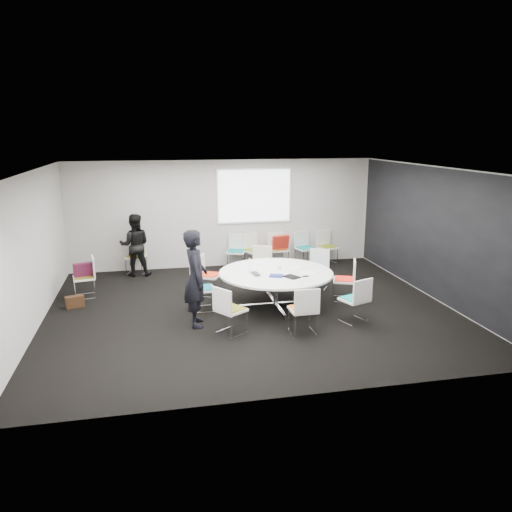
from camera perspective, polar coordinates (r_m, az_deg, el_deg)
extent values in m
cube|color=black|center=(10.17, -0.64, -6.18)|extent=(8.00, 7.00, 0.04)
cube|color=white|center=(9.57, -0.69, 10.00)|extent=(8.00, 7.00, 0.04)
cube|color=#B4AFA9|center=(13.18, -3.66, 4.85)|extent=(8.00, 0.04, 2.80)
cube|color=#B4AFA9|center=(6.48, 5.44, -4.85)|extent=(8.00, 0.04, 2.80)
cube|color=#B4AFA9|center=(9.84, -24.30, 0.49)|extent=(0.04, 7.00, 2.80)
cube|color=#B4AFA9|center=(11.25, 19.87, 2.46)|extent=(0.04, 7.00, 2.80)
cube|color=black|center=(11.24, 19.74, 2.46)|extent=(0.01, 6.94, 2.74)
cube|color=silver|center=(10.33, 2.25, -5.50)|extent=(0.90, 0.90, 0.08)
cylinder|color=silver|center=(10.23, 2.27, -3.79)|extent=(0.10, 0.10, 0.65)
cylinder|color=white|center=(10.13, 2.29, -1.93)|extent=(2.31, 2.31, 0.04)
cube|color=white|center=(13.20, -0.19, 6.86)|extent=(1.90, 0.03, 1.35)
cube|color=silver|center=(10.79, 9.95, -3.91)|extent=(0.54, 0.54, 0.42)
cube|color=white|center=(10.72, 10.00, -2.74)|extent=(0.58, 0.59, 0.04)
cube|color=red|center=(10.71, 10.01, -2.59)|extent=(0.50, 0.51, 0.03)
cube|color=white|center=(10.66, 11.18, -1.60)|extent=(0.20, 0.44, 0.42)
cube|color=silver|center=(11.50, 6.98, -2.67)|extent=(0.58, 0.58, 0.42)
cube|color=white|center=(11.44, 7.01, -1.56)|extent=(0.62, 0.62, 0.04)
cube|color=#0A6177|center=(11.43, 7.01, -1.42)|extent=(0.54, 0.54, 0.03)
cube|color=white|center=(11.58, 7.30, -0.21)|extent=(0.41, 0.28, 0.42)
cube|color=silver|center=(11.73, 0.58, -2.23)|extent=(0.54, 0.54, 0.42)
cube|color=white|center=(11.67, 0.58, -1.15)|extent=(0.59, 0.57, 0.04)
cube|color=brown|center=(11.66, 0.59, -1.00)|extent=(0.51, 0.50, 0.03)
cube|color=white|center=(11.81, 0.73, 0.19)|extent=(0.44, 0.20, 0.42)
cube|color=silver|center=(10.99, -5.30, -3.41)|extent=(0.57, 0.57, 0.42)
cube|color=white|center=(10.93, -5.32, -2.26)|extent=(0.60, 0.61, 0.04)
cube|color=red|center=(10.92, -5.33, -2.11)|extent=(0.52, 0.53, 0.03)
cube|color=white|center=(10.94, -6.38, -1.02)|extent=(0.25, 0.42, 0.42)
cube|color=silver|center=(10.11, -6.14, -5.01)|extent=(0.42, 0.42, 0.42)
cube|color=white|center=(10.03, -6.17, -3.77)|extent=(0.44, 0.46, 0.04)
cube|color=#075E78|center=(10.03, -6.17, -3.60)|extent=(0.38, 0.40, 0.03)
cube|color=white|center=(9.95, -7.41, -2.57)|extent=(0.04, 0.46, 0.42)
cube|color=silver|center=(8.92, -2.87, -7.57)|extent=(0.58, 0.58, 0.42)
cube|color=white|center=(8.84, -2.88, -6.18)|extent=(0.62, 0.63, 0.04)
cube|color=#696815|center=(8.83, -2.89, -6.00)|extent=(0.54, 0.55, 0.03)
cube|color=white|center=(8.63, -3.91, -5.09)|extent=(0.29, 0.40, 0.42)
cube|color=silver|center=(8.96, 5.36, -7.52)|extent=(0.43, 0.43, 0.42)
cube|color=white|center=(8.88, 5.40, -6.14)|extent=(0.47, 0.45, 0.04)
cube|color=#D06113|center=(8.87, 5.40, -5.96)|extent=(0.41, 0.39, 0.03)
cube|color=white|center=(8.61, 5.87, -5.17)|extent=(0.46, 0.04, 0.42)
cube|color=silver|center=(9.61, 11.09, -6.21)|extent=(0.54, 0.54, 0.42)
cube|color=white|center=(9.53, 11.16, -4.91)|extent=(0.59, 0.57, 0.04)
cube|color=#088881|center=(9.53, 11.17, -4.74)|extent=(0.51, 0.50, 0.03)
cube|color=white|center=(9.32, 12.11, -3.91)|extent=(0.44, 0.20, 0.42)
cube|color=silver|center=(13.10, -2.28, -0.51)|extent=(0.54, 0.54, 0.42)
cube|color=white|center=(13.05, -2.29, 0.47)|extent=(0.58, 0.57, 0.04)
cube|color=#0A7875|center=(13.04, -2.29, 0.60)|extent=(0.50, 0.49, 0.03)
cube|color=white|center=(13.20, -2.14, 1.65)|extent=(0.45, 0.19, 0.42)
cube|color=silver|center=(13.19, -0.20, -0.39)|extent=(0.55, 0.55, 0.42)
cube|color=white|center=(13.14, -0.21, 0.58)|extent=(0.59, 0.58, 0.04)
cube|color=olive|center=(13.13, -0.21, 0.70)|extent=(0.51, 0.50, 0.03)
cube|color=white|center=(13.26, -0.71, 1.72)|extent=(0.44, 0.20, 0.42)
cube|color=silver|center=(13.34, 2.57, -0.25)|extent=(0.48, 0.48, 0.42)
cube|color=white|center=(13.28, 2.58, 0.71)|extent=(0.53, 0.51, 0.04)
cube|color=orange|center=(13.28, 2.58, 0.84)|extent=(0.46, 0.44, 0.03)
cube|color=white|center=(13.42, 2.23, 1.86)|extent=(0.46, 0.11, 0.42)
cube|color=silver|center=(13.52, 5.66, -0.11)|extent=(0.52, 0.52, 0.42)
cube|color=white|center=(13.46, 5.68, 0.84)|extent=(0.57, 0.55, 0.04)
cube|color=#098583|center=(13.46, 5.68, 0.96)|extent=(0.49, 0.48, 0.03)
cube|color=white|center=(13.58, 5.21, 1.96)|extent=(0.45, 0.17, 0.42)
cube|color=silver|center=(13.74, 8.12, 0.04)|extent=(0.52, 0.52, 0.42)
cube|color=white|center=(13.68, 8.15, 0.98)|extent=(0.56, 0.54, 0.04)
cube|color=olive|center=(13.68, 8.16, 1.10)|extent=(0.49, 0.47, 0.03)
cube|color=white|center=(13.80, 7.69, 2.08)|extent=(0.45, 0.16, 0.42)
cube|color=silver|center=(11.42, -18.97, -3.47)|extent=(0.49, 0.49, 0.42)
cube|color=white|center=(11.35, -19.06, -2.36)|extent=(0.51, 0.53, 0.04)
cube|color=brown|center=(11.35, -19.07, -2.22)|extent=(0.44, 0.46, 0.03)
cube|color=white|center=(11.31, -18.09, -1.14)|extent=(0.12, 0.46, 0.42)
cube|color=silver|center=(12.94, -13.52, -1.07)|extent=(0.52, 0.52, 0.42)
cube|color=white|center=(12.89, -13.58, -0.08)|extent=(0.56, 0.55, 0.04)
cube|color=brown|center=(12.88, -13.58, 0.04)|extent=(0.49, 0.48, 0.03)
cube|color=white|center=(13.03, -13.36, 1.12)|extent=(0.45, 0.16, 0.42)
imported|color=black|center=(9.15, -6.91, -2.53)|extent=(0.45, 0.67, 1.80)
imported|color=black|center=(12.67, -13.68, 1.23)|extent=(0.78, 0.62, 1.55)
imported|color=#333338|center=(9.95, 0.21, -2.02)|extent=(0.25, 0.34, 0.03)
cube|color=silver|center=(10.10, -0.73, -1.08)|extent=(0.06, 0.30, 0.22)
cube|color=black|center=(9.76, 4.11, -2.38)|extent=(0.34, 0.37, 0.02)
cube|color=navy|center=(9.81, 2.33, -2.26)|extent=(0.31, 0.28, 0.03)
cube|color=silver|center=(10.47, 4.52, -1.31)|extent=(0.36, 0.36, 0.00)
cube|color=white|center=(10.10, 5.91, -1.92)|extent=(0.34, 0.28, 0.00)
cylinder|color=white|center=(10.30, 2.67, -1.29)|extent=(0.08, 0.08, 0.09)
cube|color=black|center=(9.84, 5.67, -2.32)|extent=(0.15, 0.10, 0.01)
cube|color=#49132A|center=(11.31, -19.13, -1.49)|extent=(0.42, 0.24, 0.28)
cube|color=#341E10|center=(10.87, -20.00, -4.93)|extent=(0.39, 0.27, 0.24)
cube|color=#A32014|center=(13.03, 2.82, 1.62)|extent=(0.46, 0.24, 0.36)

